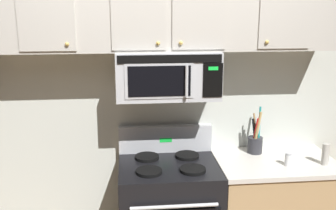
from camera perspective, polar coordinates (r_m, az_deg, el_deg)
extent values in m
cube|color=silver|center=(3.29, -0.54, 1.28)|extent=(5.20, 0.10, 2.70)
cylinder|color=#B7BABF|center=(2.83, 0.91, -14.24)|extent=(0.61, 0.03, 0.03)
cube|color=#B7BABF|center=(3.30, -0.38, -4.81)|extent=(0.76, 0.07, 0.22)
cube|color=#19D83F|center=(3.27, -0.32, -5.01)|extent=(0.10, 0.00, 0.04)
cylinder|color=black|center=(2.93, -2.73, -9.42)|extent=(0.19, 0.19, 0.02)
cylinder|color=black|center=(2.96, 3.54, -9.16)|extent=(0.19, 0.19, 0.02)
cylinder|color=black|center=(3.19, -3.01, -7.41)|extent=(0.19, 0.19, 0.02)
cylinder|color=black|center=(3.22, 2.73, -7.20)|extent=(0.19, 0.19, 0.02)
cube|color=#B7BABF|center=(3.01, -0.11, 4.42)|extent=(0.76, 0.39, 0.35)
cube|color=black|center=(2.79, 0.31, 6.56)|extent=(0.73, 0.01, 0.06)
cube|color=#B7BABF|center=(2.81, -1.23, 3.40)|extent=(0.49, 0.01, 0.25)
cube|color=black|center=(2.81, -1.22, 3.39)|extent=(0.44, 0.01, 0.22)
cube|color=black|center=(2.86, 6.39, 3.52)|extent=(0.14, 0.01, 0.25)
cube|color=#19D83F|center=(2.84, 6.46, 5.19)|extent=(0.07, 0.00, 0.03)
cylinder|color=#B7BABF|center=(2.81, 2.67, 3.38)|extent=(0.02, 0.02, 0.23)
cube|color=#BCB7AD|center=(2.99, -0.17, 13.04)|extent=(2.50, 0.33, 0.55)
cube|color=#BCB7AD|center=(2.86, -17.02, 12.37)|extent=(0.38, 0.01, 0.51)
sphere|color=tan|center=(2.83, -14.17, 8.39)|extent=(0.03, 0.03, 0.03)
cube|color=#BCB7AD|center=(2.81, -4.19, 12.92)|extent=(0.38, 0.01, 0.51)
sphere|color=tan|center=(2.81, -1.43, 8.77)|extent=(0.03, 0.03, 0.03)
cube|color=#BCB7AD|center=(2.85, 4.49, 12.93)|extent=(0.38, 0.01, 0.51)
sphere|color=tan|center=(2.83, 1.84, 8.80)|extent=(0.03, 0.03, 0.03)
cube|color=#BCB7AD|center=(3.03, 16.41, 12.49)|extent=(0.38, 0.01, 0.51)
sphere|color=tan|center=(2.98, 13.89, 8.67)|extent=(0.03, 0.03, 0.03)
cube|color=beige|center=(3.28, 15.00, -7.82)|extent=(0.93, 0.65, 0.03)
cylinder|color=#2D2D33|center=(3.37, 12.25, -5.57)|extent=(0.12, 0.12, 0.13)
cylinder|color=red|center=(3.30, 12.29, -3.72)|extent=(0.03, 0.05, 0.23)
cylinder|color=#A87A47|center=(3.32, 12.36, -3.41)|extent=(0.04, 0.06, 0.26)
cylinder|color=black|center=(3.32, 12.15, -3.75)|extent=(0.05, 0.03, 0.22)
cylinder|color=#BCBCC1|center=(3.33, 12.68, -3.58)|extent=(0.03, 0.06, 0.24)
cylinder|color=teal|center=(3.33, 12.85, -2.90)|extent=(0.04, 0.07, 0.31)
cylinder|color=tan|center=(3.29, 12.61, -3.35)|extent=(0.06, 0.03, 0.28)
cylinder|color=white|center=(3.18, 16.70, -7.53)|extent=(0.05, 0.05, 0.08)
cylinder|color=#B7BABF|center=(3.16, 16.77, -6.69)|extent=(0.05, 0.05, 0.02)
cylinder|color=#B7B2A8|center=(3.27, 21.48, -6.52)|extent=(0.05, 0.05, 0.17)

